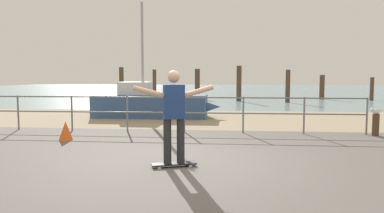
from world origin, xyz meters
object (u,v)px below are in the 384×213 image
object	(u,v)px
seagull	(376,111)
skateboarder	(174,111)
skateboard	(174,164)
sailboat	(154,105)
bollard_short	(376,125)
traffic_cone	(66,131)

from	to	relation	value
seagull	skateboarder	bearing A→B (deg)	-142.46
skateboard	sailboat	bearing A→B (deg)	104.08
bollard_short	seagull	world-z (taller)	seagull
sailboat	skateboarder	bearing A→B (deg)	-75.92
traffic_cone	seagull	bearing A→B (deg)	10.19
skateboarder	bollard_short	bearing A→B (deg)	37.55
skateboarder	traffic_cone	distance (m)	3.97
skateboard	traffic_cone	bearing A→B (deg)	142.88
skateboard	bollard_short	xyz separation A→B (m)	(4.95, 3.81, 0.24)
sailboat	skateboarder	xyz separation A→B (m)	(1.89, -7.52, 0.50)
bollard_short	seagull	distance (m)	0.38
skateboarder	seagull	size ratio (longest dim) A/B	4.03
seagull	traffic_cone	world-z (taller)	seagull
skateboard	skateboarder	world-z (taller)	skateboarder
sailboat	seagull	world-z (taller)	sailboat
sailboat	bollard_short	xyz separation A→B (m)	(6.84, -3.72, -0.21)
sailboat	bollard_short	distance (m)	7.79
traffic_cone	bollard_short	bearing A→B (deg)	10.24
seagull	skateboard	bearing A→B (deg)	-142.46
skateboarder	skateboard	bearing A→B (deg)	180.00
skateboard	seagull	size ratio (longest dim) A/B	2.00
bollard_short	sailboat	bearing A→B (deg)	151.49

